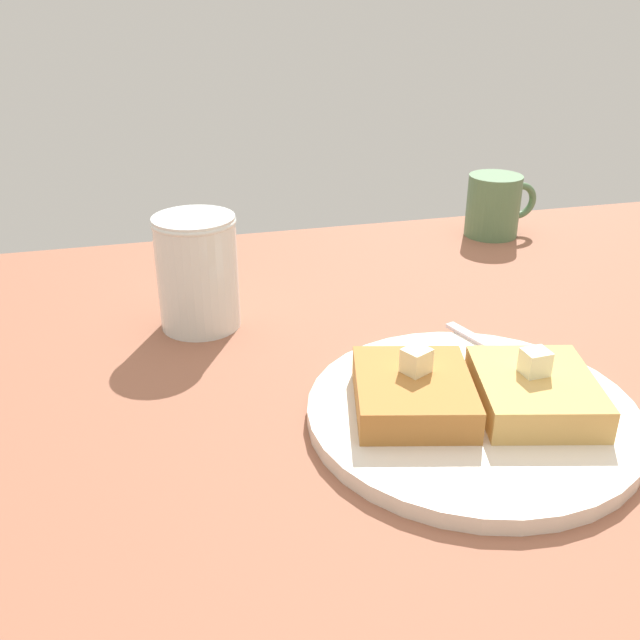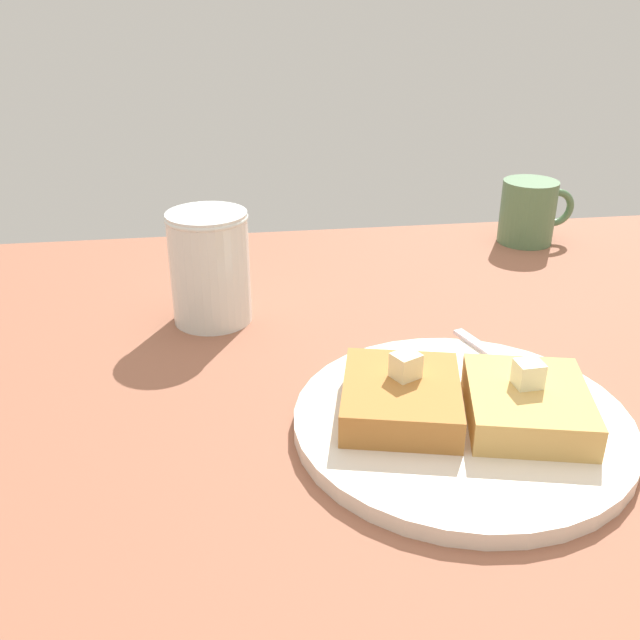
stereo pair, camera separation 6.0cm
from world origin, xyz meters
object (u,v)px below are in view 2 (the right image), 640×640
(syrup_jar, at_px, (210,270))
(coffee_mug, at_px, (529,212))
(plate, at_px, (461,422))
(fork, at_px, (524,376))

(syrup_jar, xyz_separation_m, coffee_mug, (0.39, 0.17, -0.01))
(plate, distance_m, coffee_mug, 0.45)
(fork, height_order, syrup_jar, syrup_jar)
(fork, bearing_deg, plate, -145.95)
(plate, relative_size, syrup_jar, 2.29)
(plate, height_order, coffee_mug, coffee_mug)
(fork, height_order, coffee_mug, coffee_mug)
(fork, relative_size, syrup_jar, 1.44)
(plate, height_order, fork, fork)
(fork, bearing_deg, syrup_jar, 145.18)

